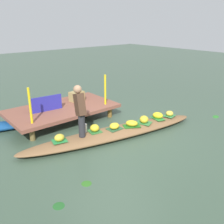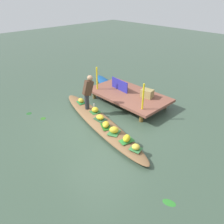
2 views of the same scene
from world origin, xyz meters
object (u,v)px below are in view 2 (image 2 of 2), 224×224
object	(u,v)px
vendor_person	(88,90)
market_banner	(120,85)
banana_bunch_3	(136,147)
banana_bunch_6	(114,130)
banana_bunch_0	(127,138)
water_bottle	(94,106)
banana_bunch_4	(106,124)
banana_bunch_2	(100,117)
produce_crate	(147,93)
vendor_boat	(100,122)
banana_bunch_1	(81,100)
moored_boat	(106,83)
banana_bunch_5	(95,110)

from	to	relation	value
vendor_person	market_banner	distance (m)	1.70
banana_bunch_3	banana_bunch_6	xyz separation A→B (m)	(-0.98, 0.12, 0.02)
banana_bunch_0	water_bottle	size ratio (longest dim) A/B	1.34
banana_bunch_3	banana_bunch_4	distance (m)	1.41
banana_bunch_2	produce_crate	size ratio (longest dim) A/B	0.62
banana_bunch_6	vendor_person	bearing A→B (deg)	166.00
vendor_boat	banana_bunch_3	size ratio (longest dim) A/B	22.50
banana_bunch_2	market_banner	world-z (taller)	market_banner
banana_bunch_1	banana_bunch_3	world-z (taller)	banana_bunch_1
banana_bunch_4	vendor_person	bearing A→B (deg)	163.81
moored_boat	banana_bunch_4	size ratio (longest dim) A/B	7.19
banana_bunch_3	banana_bunch_4	world-z (taller)	banana_bunch_4
vendor_boat	market_banner	xyz separation A→B (m)	(-0.97, 1.92, 0.52)
banana_bunch_1	produce_crate	size ratio (longest dim) A/B	0.55
banana_bunch_3	water_bottle	size ratio (longest dim) A/B	1.00
vendor_boat	water_bottle	world-z (taller)	water_bottle
banana_bunch_5	market_banner	bearing A→B (deg)	105.38
water_bottle	produce_crate	distance (m)	2.10
moored_boat	water_bottle	size ratio (longest dim) A/B	10.26
banana_bunch_3	vendor_person	xyz separation A→B (m)	(-2.75, 0.56, 0.62)
water_bottle	banana_bunch_5	bearing A→B (deg)	-30.73
banana_bunch_3	vendor_person	world-z (taller)	vendor_person
banana_bunch_2	banana_bunch_4	size ratio (longest dim) A/B	0.86
banana_bunch_2	banana_bunch_4	bearing A→B (deg)	-19.10
banana_bunch_3	banana_bunch_4	xyz separation A→B (m)	(-1.40, 0.17, 0.00)
water_bottle	market_banner	xyz separation A→B (m)	(-0.27, 1.59, 0.30)
moored_boat	banana_bunch_2	distance (m)	3.45
vendor_boat	water_bottle	xyz separation A→B (m)	(-0.69, 0.33, 0.22)
moored_boat	banana_bunch_0	world-z (taller)	banana_bunch_0
banana_bunch_2	produce_crate	world-z (taller)	produce_crate
market_banner	produce_crate	xyz separation A→B (m)	(1.21, 0.27, -0.07)
vendor_boat	vendor_person	size ratio (longest dim) A/B	4.06
banana_bunch_1	banana_bunch_4	xyz separation A→B (m)	(1.91, -0.46, -0.01)
moored_boat	banana_bunch_3	bearing A→B (deg)	-10.38
banana_bunch_5	banana_bunch_2	bearing A→B (deg)	-22.16
banana_bunch_3	vendor_boat	bearing A→B (deg)	170.41
water_bottle	vendor_boat	bearing A→B (deg)	-25.52
moored_boat	produce_crate	size ratio (longest dim) A/B	5.22
banana_bunch_0	banana_bunch_3	distance (m)	0.44
banana_bunch_6	water_bottle	world-z (taller)	water_bottle
banana_bunch_1	banana_bunch_2	distance (m)	1.47
vendor_person	water_bottle	size ratio (longest dim) A/B	5.57
banana_bunch_4	banana_bunch_3	bearing A→B (deg)	-6.81
banana_bunch_1	banana_bunch_6	xyz separation A→B (m)	(2.34, -0.51, 0.01)
banana_bunch_6	produce_crate	distance (m)	2.49
banana_bunch_1	produce_crate	xyz separation A→B (m)	(1.69, 1.89, 0.26)
banana_bunch_0	water_bottle	xyz separation A→B (m)	(-2.13, 0.55, 0.02)
moored_boat	market_banner	distance (m)	1.65
market_banner	vendor_boat	bearing A→B (deg)	-58.03
market_banner	vendor_person	bearing A→B (deg)	-82.09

